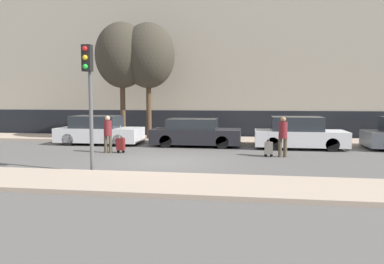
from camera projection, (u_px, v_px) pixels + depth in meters
The scene contains 14 objects.
ground_plane at pixel (163, 162), 13.77m from camera, with size 80.00×80.00×0.00m, color #565451.
sidewalk_near at pixel (131, 183), 10.07m from camera, with size 28.00×2.50×0.12m.
sidewalk_far at pixel (192, 140), 20.65m from camera, with size 28.00×3.00×0.12m.
building_facade at pixel (200, 62), 23.60m from camera, with size 28.00×2.48×9.32m.
parked_car_0 at pixel (99, 131), 19.02m from camera, with size 4.20×1.86×1.45m.
parked_car_1 at pixel (195, 133), 18.24m from camera, with size 4.30×1.83×1.34m.
parked_car_2 at pixel (299, 134), 17.32m from camera, with size 4.11×1.85×1.48m.
pedestrian_left at pixel (108, 132), 15.94m from camera, with size 0.35×0.34×1.59m.
trolley_left at pixel (121, 144), 15.95m from camera, with size 0.34×0.29×1.18m.
pedestrian_right at pixel (283, 134), 14.78m from camera, with size 0.35×0.34×1.61m.
trolley_right at pixel (269, 148), 14.87m from camera, with size 0.34×0.29×1.14m.
traffic_light at pixel (89, 83), 11.47m from camera, with size 0.28×0.47×3.94m.
bare_tree_near_crossing at pixel (122, 56), 20.29m from camera, with size 2.90×2.90×6.31m.
bare_tree_down_street at pixel (148, 56), 20.28m from camera, with size 2.88×2.88×6.29m.
Camera 1 is at (3.15, -13.29, 2.32)m, focal length 35.00 mm.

